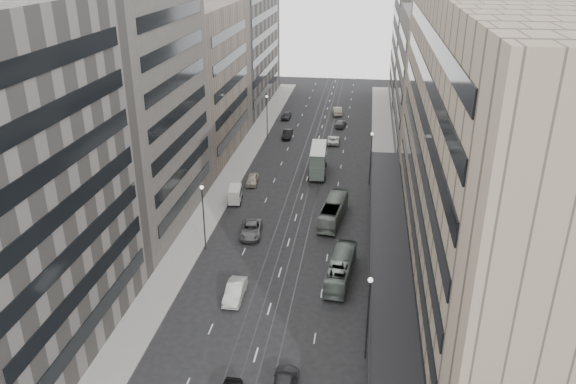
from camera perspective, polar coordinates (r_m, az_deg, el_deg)
The scene contains 27 objects.
ground at distance 57.06m, azimuth -2.09°, elevation -12.36°, with size 220.00×220.00×0.00m, color black.
sidewalk_right at distance 89.43m, azimuth 9.73°, elevation 1.36°, with size 4.00×125.00×0.15m, color gray.
sidewalk_left at distance 91.68m, azimuth -5.42°, elevation 2.17°, with size 4.00×125.00×0.15m, color gray.
department_store at distance 57.98m, azimuth 20.56°, elevation 3.41°, with size 19.20×60.00×30.00m.
building_right_mid at distance 100.56m, azimuth 15.57°, elevation 10.47°, with size 15.00×28.00×24.00m, color #4A4640.
building_right_far at distance 129.50m, azimuth 14.19°, elevation 14.33°, with size 15.00×32.00×28.00m, color #68625D.
building_left_b at distance 72.90m, azimuth -16.70°, elevation 9.58°, with size 15.00×26.00×34.00m, color #4A4640.
building_left_c at distance 98.42m, azimuth -10.06°, elevation 10.99°, with size 15.00×28.00×25.00m, color #766A5C.
building_left_d at distance 129.40m, azimuth -5.62°, elevation 14.91°, with size 15.00×38.00×28.00m, color #68625D.
lamp_right_near at distance 49.34m, azimuth 8.17°, elevation -11.67°, with size 0.44×0.44×8.32m.
lamp_right_far at distance 85.22m, azimuth 8.44°, elevation 4.00°, with size 0.44×0.44×8.32m.
lamp_left_near at distance 66.51m, azimuth -8.61°, elevation -1.83°, with size 0.44×0.44×8.32m.
lamp_left_far at distance 105.85m, azimuth -2.15°, elevation 8.15°, with size 0.44×0.44×8.32m.
bus_near at distance 61.98m, azimuth 5.37°, elevation -7.75°, with size 2.25×9.63×2.68m, color gray.
bus_far at distance 74.55m, azimuth 4.62°, elevation -1.93°, with size 2.38×10.16×2.83m, color gray.
double_decker at distance 89.39m, azimuth 3.08°, elevation 3.29°, with size 2.84×8.37×4.52m.
panel_van at distance 80.04m, azimuth -5.40°, elevation -0.22°, with size 2.14×3.77×2.27m.
sedan_1 at distance 59.21m, azimuth -5.41°, elevation -10.00°, with size 1.73×4.96×1.63m, color beige.
sedan_2 at distance 71.10m, azimuth -3.77°, elevation -3.83°, with size 2.51×5.45×1.51m, color slate.
sedan_3 at distance 48.58m, azimuth -0.36°, elevation -18.86°, with size 2.00×4.93×1.43m, color #262528.
sedan_4 at distance 86.24m, azimuth -3.66°, elevation 1.27°, with size 1.71×4.26×1.45m, color #ACA38E.
sedan_5 at distance 107.34m, azimuth -0.06°, elevation 5.91°, with size 1.60×4.60×1.51m, color black.
sedan_6 at distance 104.68m, azimuth 4.63°, elevation 5.31°, with size 2.21×4.80×1.33m, color silver.
sedan_7 at distance 114.75m, azimuth 5.36°, elevation 6.95°, with size 1.89×4.66×1.35m, color #59595C.
sedan_8 at distance 119.59m, azimuth -0.17°, elevation 7.77°, with size 1.72×4.28×1.46m, color #262629.
sedan_9 at distance 123.29m, azimuth 5.02°, elevation 8.23°, with size 1.79×5.14×1.69m, color #9D9782.
pedestrian at distance 51.02m, azimuth 10.00°, elevation -16.25°, with size 0.70×0.46×1.92m, color black.
Camera 1 is at (8.47, -45.34, 33.59)m, focal length 35.00 mm.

